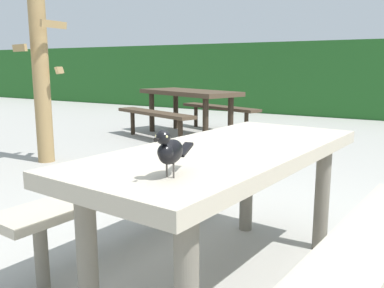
% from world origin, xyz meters
% --- Properties ---
extents(ground_plane, '(60.00, 60.00, 0.00)m').
position_xyz_m(ground_plane, '(0.00, 0.00, 0.00)').
color(ground_plane, '#A3A099').
extents(picnic_table_foreground, '(1.83, 1.86, 0.74)m').
position_xyz_m(picnic_table_foreground, '(-0.24, -0.08, 0.56)').
color(picnic_table_foreground, '#B2A893').
rests_on(picnic_table_foreground, ground).
extents(bird_grackle, '(0.09, 0.29, 0.18)m').
position_xyz_m(bird_grackle, '(-0.16, -0.72, 0.84)').
color(bird_grackle, black).
rests_on(bird_grackle, picnic_table_foreground).
extents(picnic_table_mid_left, '(2.16, 2.14, 0.74)m').
position_xyz_m(picnic_table_mid_left, '(-2.90, 3.93, 0.56)').
color(picnic_table_mid_left, '#473828').
rests_on(picnic_table_mid_left, ground).
extents(stalk_post_left_side, '(0.50, 0.53, 1.92)m').
position_xyz_m(stalk_post_left_side, '(-3.36, 1.36, 0.97)').
color(stalk_post_left_side, '#997A4C').
rests_on(stalk_post_left_side, ground).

